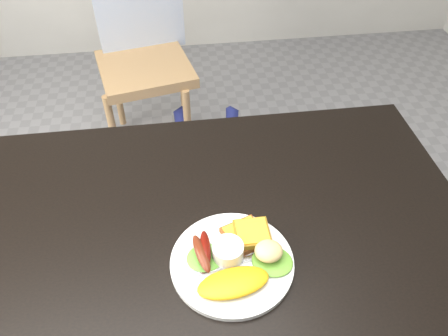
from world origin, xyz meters
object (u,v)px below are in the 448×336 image
Objects in this scene: dining_table at (201,242)px; plate at (232,262)px; dining_chair at (145,69)px; person at (216,122)px.

plate is at bearing -53.65° from dining_table.
dining_chair is 1.33m from plate.
person reaches higher than dining_chair.
plate reaches higher than dining_table.
dining_chair is 1.61× the size of plate.
dining_chair is at bearing 99.18° from plate.
person is at bearing 86.38° from plate.
dining_table is 0.10m from plate.
dining_chair is (-0.15, 1.20, -0.28)m from dining_table.
dining_table is at bearing 80.59° from person.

